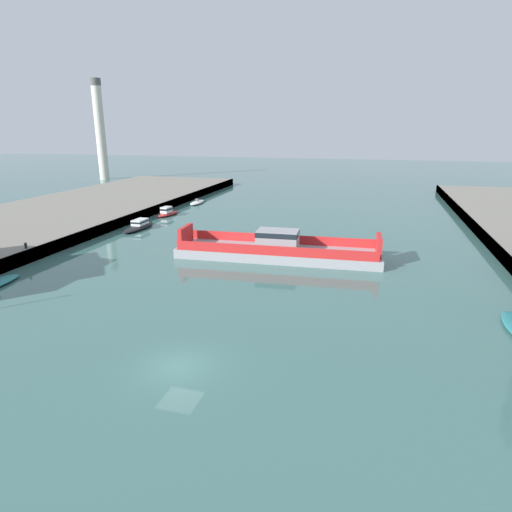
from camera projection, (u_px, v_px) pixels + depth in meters
The scene contains 7 objects.
ground_plane at pixel (179, 367), 27.84m from camera, with size 400.00×400.00×0.00m, color #3D6660.
chain_ferry at pixel (278, 250), 50.76m from camera, with size 24.12×6.79×3.37m.
moored_boat_near_right at pixel (167, 212), 75.63m from camera, with size 2.44×5.77×1.60m.
moored_boat_mid_left at pixel (197, 202), 87.68m from camera, with size 2.21×6.18×1.01m.
moored_boat_mid_right at pixel (139, 226), 65.61m from camera, with size 2.26×7.91×1.42m.
bollard_left_far at pixel (26, 245), 49.19m from camera, with size 0.32×0.32×0.71m.
smokestack_distant_a at pixel (100, 127), 125.33m from camera, with size 2.95×2.95×28.33m.
Camera 1 is at (11.32, -22.46, 14.78)m, focal length 30.28 mm.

